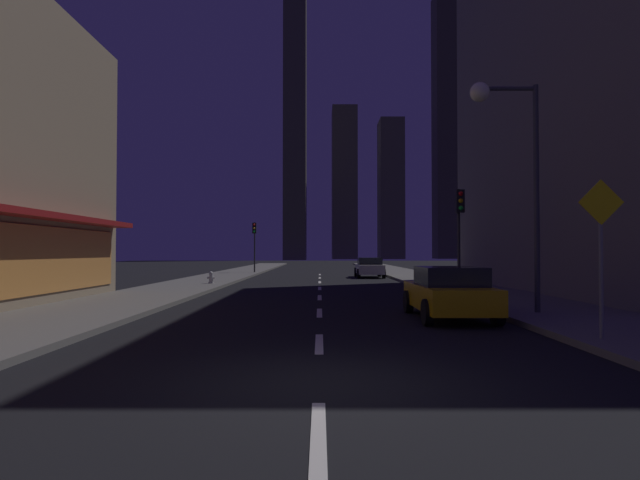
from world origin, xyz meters
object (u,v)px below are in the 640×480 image
car_parked_near (449,292)px  street_lamp_right (508,140)px  traffic_light_near_right (460,218)px  pedestrian_crossing_sign (601,244)px  traffic_light_far_left (255,236)px  car_parked_far (370,267)px  fire_hydrant_far_left (211,278)px

car_parked_near → street_lamp_right: (1.78, 0.32, 4.33)m
traffic_light_near_right → pedestrian_crossing_sign: traffic_light_near_right is taller
traffic_light_near_right → street_lamp_right: street_lamp_right is taller
traffic_light_far_left → pedestrian_crossing_sign: 34.63m
traffic_light_near_right → traffic_light_far_left: bearing=115.7°
traffic_light_near_right → car_parked_far: bearing=96.4°
traffic_light_near_right → street_lamp_right: 5.79m
fire_hydrant_far_left → traffic_light_far_left: 15.41m
car_parked_far → pedestrian_crossing_sign: (2.00, -26.94, 1.28)m
car_parked_far → traffic_light_near_right: bearing=-83.6°
car_parked_near → pedestrian_crossing_sign: 4.73m
traffic_light_near_right → traffic_light_far_left: 25.39m
car_parked_far → street_lamp_right: (1.78, -22.52, 4.33)m
pedestrian_crossing_sign → traffic_light_near_right: bearing=90.6°
pedestrian_crossing_sign → car_parked_far: bearing=94.2°
pedestrian_crossing_sign → traffic_light_far_left: bearing=108.7°
traffic_light_far_left → street_lamp_right: (10.88, -28.37, 1.87)m
fire_hydrant_far_left → pedestrian_crossing_sign: bearing=-56.9°
fire_hydrant_far_left → street_lamp_right: size_ratio=0.10×
car_parked_near → street_lamp_right: size_ratio=0.64×
fire_hydrant_far_left → traffic_light_near_right: bearing=-34.1°
street_lamp_right → pedestrian_crossing_sign: (0.22, -4.41, -3.05)m
traffic_light_near_right → traffic_light_far_left: same height
fire_hydrant_far_left → car_parked_near: bearing=-54.9°
car_parked_near → car_parked_far: (0.00, 22.84, 0.00)m
car_parked_far → traffic_light_far_left: (-9.10, 5.84, 2.45)m
traffic_light_far_left → street_lamp_right: 30.44m
traffic_light_near_right → street_lamp_right: bearing=-91.3°
fire_hydrant_far_left → street_lamp_right: bearing=-49.5°
traffic_light_near_right → traffic_light_far_left: (-11.00, 22.88, 0.00)m
car_parked_near → pedestrian_crossing_sign: bearing=-64.0°
car_parked_far → fire_hydrant_far_left: 13.31m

